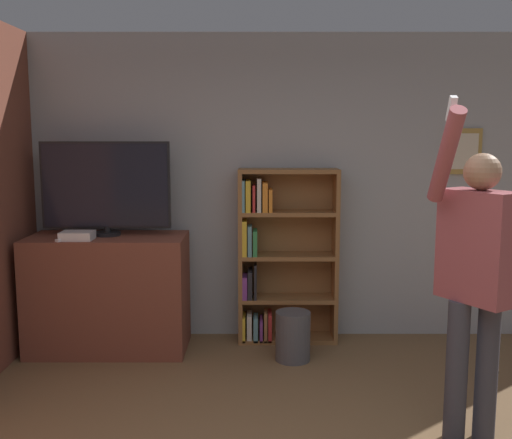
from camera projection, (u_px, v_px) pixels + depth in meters
wall_back at (272, 188)px, 5.36m from camera, size 6.28×0.09×2.70m
tv_ledge at (106, 293)px, 5.07m from camera, size 1.31×0.63×0.98m
television at (103, 187)px, 4.97m from camera, size 1.07×0.22×0.79m
game_console at (74, 236)px, 4.82m from camera, size 0.26×0.19×0.07m
remote_loose at (60, 240)px, 4.77m from camera, size 0.10×0.14×0.02m
bookshelf at (276, 256)px, 5.27m from camera, size 0.87×0.28×1.53m
person at (474, 270)px, 3.48m from camera, size 0.59×0.58×2.04m
waste_bin at (290, 336)px, 4.87m from camera, size 0.28×0.28×0.40m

